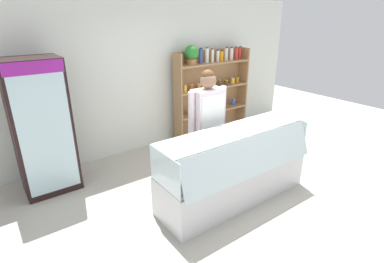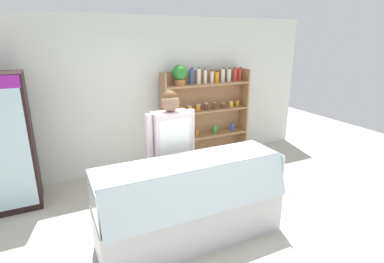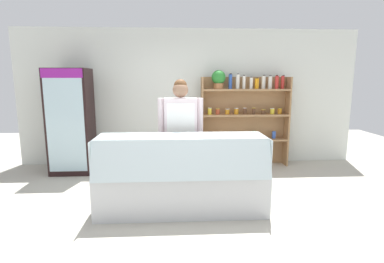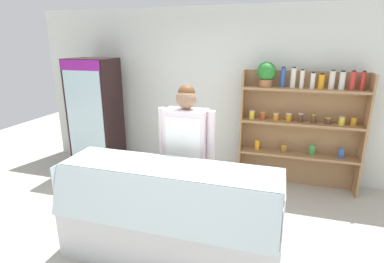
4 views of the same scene
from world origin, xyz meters
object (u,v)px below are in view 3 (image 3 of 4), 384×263
shelving_unit (242,112)px  deli_display_case (181,188)px  shop_clerk (181,127)px  drinks_fridge (71,122)px

shelving_unit → deli_display_case: (-1.24, -2.08, -0.77)m
shop_clerk → drinks_fridge: bearing=149.0°
shelving_unit → shop_clerk: 1.94m
shop_clerk → shelving_unit: bearing=50.3°
drinks_fridge → shelving_unit: 3.24m
shelving_unit → shop_clerk: shelving_unit is taller
shelving_unit → shop_clerk: (-1.24, -1.49, -0.05)m
deli_display_case → shop_clerk: (0.01, 0.59, 0.72)m
drinks_fridge → deli_display_case: drinks_fridge is taller
shelving_unit → shop_clerk: bearing=-129.7°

